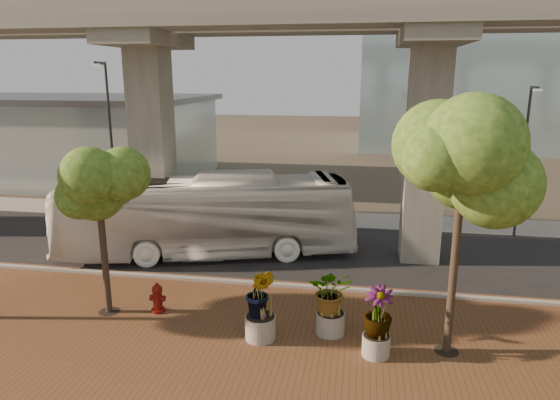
# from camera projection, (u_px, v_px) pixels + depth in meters

# --- Properties ---
(ground) EXTENTS (160.00, 160.00, 0.00)m
(ground) POSITION_uv_depth(u_px,v_px,m) (275.00, 267.00, 20.94)
(ground) COLOR #3A352A
(ground) RESTS_ON ground
(brick_plaza) EXTENTS (70.00, 13.00, 0.06)m
(brick_plaza) POSITION_uv_depth(u_px,v_px,m) (223.00, 377.00, 13.27)
(brick_plaza) COLOR brown
(brick_plaza) RESTS_ON ground
(asphalt_road) EXTENTS (90.00, 8.00, 0.04)m
(asphalt_road) POSITION_uv_depth(u_px,v_px,m) (283.00, 251.00, 22.85)
(asphalt_road) COLOR black
(asphalt_road) RESTS_ON ground
(curb_strip) EXTENTS (70.00, 0.25, 0.16)m
(curb_strip) POSITION_uv_depth(u_px,v_px,m) (266.00, 284.00, 19.00)
(curb_strip) COLOR #9A968F
(curb_strip) RESTS_ON ground
(far_sidewalk) EXTENTS (90.00, 3.00, 0.06)m
(far_sidewalk) POSITION_uv_depth(u_px,v_px,m) (298.00, 218.00, 28.10)
(far_sidewalk) COLOR #9A968F
(far_sidewalk) RESTS_ON ground
(transit_viaduct) EXTENTS (72.00, 5.60, 12.40)m
(transit_viaduct) POSITION_uv_depth(u_px,v_px,m) (283.00, 88.00, 21.08)
(transit_viaduct) COLOR gray
(transit_viaduct) RESTS_ON ground
(station_pavilion) EXTENTS (23.00, 13.00, 6.30)m
(station_pavilion) POSITION_uv_depth(u_px,v_px,m) (57.00, 136.00, 38.64)
(station_pavilion) COLOR #A1B3B8
(station_pavilion) RESTS_ON ground
(transit_bus) EXTENTS (13.21, 6.22, 3.59)m
(transit_bus) POSITION_uv_depth(u_px,v_px,m) (207.00, 216.00, 21.96)
(transit_bus) COLOR white
(transit_bus) RESTS_ON ground
(fire_hydrant) EXTENTS (0.51, 0.46, 1.02)m
(fire_hydrant) POSITION_uv_depth(u_px,v_px,m) (158.00, 298.00, 16.76)
(fire_hydrant) COLOR #650E0B
(fire_hydrant) RESTS_ON ground
(planter_front) EXTENTS (1.95, 1.95, 2.14)m
(planter_front) POSITION_uv_depth(u_px,v_px,m) (331.00, 294.00, 15.15)
(planter_front) COLOR gray
(planter_front) RESTS_ON ground
(planter_right) EXTENTS (1.94, 1.94, 2.08)m
(planter_right) POSITION_uv_depth(u_px,v_px,m) (378.00, 315.00, 13.94)
(planter_right) COLOR gray
(planter_right) RESTS_ON ground
(planter_left) EXTENTS (2.06, 2.06, 2.27)m
(planter_left) POSITION_uv_depth(u_px,v_px,m) (260.00, 296.00, 14.83)
(planter_left) COLOR gray
(planter_left) RESTS_ON ground
(street_tree_near_west) EXTENTS (3.00, 3.00, 5.66)m
(street_tree_near_west) POSITION_uv_depth(u_px,v_px,m) (98.00, 189.00, 15.84)
(street_tree_near_west) COLOR #403324
(street_tree_near_west) RESTS_ON ground
(street_tree_near_east) EXTENTS (3.97, 3.97, 7.25)m
(street_tree_near_east) POSITION_uv_depth(u_px,v_px,m) (463.00, 167.00, 13.13)
(street_tree_near_east) COLOR #403324
(street_tree_near_east) RESTS_ON ground
(streetlamp_west) EXTENTS (0.42, 1.23, 8.50)m
(streetlamp_west) POSITION_uv_depth(u_px,v_px,m) (109.00, 127.00, 28.18)
(streetlamp_west) COLOR #2E2E33
(streetlamp_west) RESTS_ON ground
(streetlamp_east) EXTENTS (0.36, 1.06, 7.30)m
(streetlamp_east) POSITION_uv_depth(u_px,v_px,m) (524.00, 152.00, 23.74)
(streetlamp_east) COLOR #323238
(streetlamp_east) RESTS_ON ground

